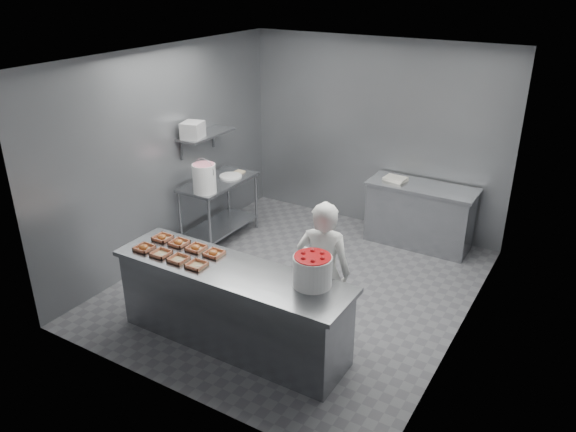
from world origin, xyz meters
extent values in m
plane|color=#4C4C51|center=(0.00, 0.00, 0.00)|extent=(4.50, 4.50, 0.00)
plane|color=white|center=(0.00, 0.00, 2.80)|extent=(4.50, 4.50, 0.00)
cube|color=slate|center=(0.00, 2.25, 1.40)|extent=(4.00, 0.04, 2.80)
cube|color=slate|center=(-2.00, 0.00, 1.40)|extent=(0.04, 4.50, 2.80)
cube|color=slate|center=(2.00, 0.00, 1.40)|extent=(0.04, 4.50, 2.80)
cube|color=slate|center=(0.00, -1.35, 0.88)|extent=(2.60, 0.70, 0.05)
cube|color=slate|center=(0.00, -1.35, 0.42)|extent=(2.50, 0.64, 0.85)
cube|color=slate|center=(-1.65, 0.60, 0.88)|extent=(0.60, 1.20, 0.04)
cube|color=slate|center=(-1.65, 0.60, 0.20)|extent=(0.56, 1.15, 0.03)
cylinder|color=slate|center=(-1.91, 0.04, 0.44)|extent=(0.04, 0.04, 0.88)
cylinder|color=slate|center=(-1.39, 0.04, 0.44)|extent=(0.04, 0.04, 0.88)
cylinder|color=slate|center=(-1.91, 1.16, 0.44)|extent=(0.04, 0.04, 0.88)
cylinder|color=slate|center=(-1.39, 1.16, 0.44)|extent=(0.04, 0.04, 0.88)
cube|color=slate|center=(0.90, 1.90, 0.88)|extent=(1.50, 0.60, 0.05)
cube|color=slate|center=(0.90, 1.90, 0.42)|extent=(1.44, 0.55, 0.85)
cube|color=slate|center=(-1.82, 0.60, 1.55)|extent=(0.35, 0.90, 0.03)
cube|color=tan|center=(-1.04, -1.49, 0.92)|extent=(0.18, 0.18, 0.04)
cube|color=white|center=(-0.99, -1.48, 0.91)|extent=(0.10, 0.06, 0.00)
ellipsoid|color=#BE702F|center=(-1.05, -1.49, 0.93)|extent=(0.10, 0.10, 0.05)
cube|color=tan|center=(-0.80, -1.49, 0.92)|extent=(0.18, 0.18, 0.04)
cube|color=white|center=(-0.75, -1.48, 0.91)|extent=(0.10, 0.06, 0.00)
cube|color=tan|center=(-0.56, -1.49, 0.92)|extent=(0.18, 0.18, 0.04)
cube|color=white|center=(-0.51, -1.48, 0.91)|extent=(0.10, 0.06, 0.00)
cube|color=tan|center=(-0.32, -1.49, 0.92)|extent=(0.18, 0.18, 0.04)
cube|color=white|center=(-0.27, -1.48, 0.91)|extent=(0.10, 0.06, 0.00)
cube|color=tan|center=(-1.04, -1.21, 0.92)|extent=(0.18, 0.18, 0.04)
cube|color=white|center=(-0.99, -1.19, 0.91)|extent=(0.10, 0.06, 0.00)
ellipsoid|color=#BE702F|center=(-1.05, -1.21, 0.93)|extent=(0.10, 0.10, 0.05)
cube|color=tan|center=(-0.80, -1.21, 0.92)|extent=(0.18, 0.18, 0.04)
cube|color=white|center=(-0.75, -1.19, 0.91)|extent=(0.10, 0.06, 0.00)
ellipsoid|color=#BE702F|center=(-0.81, -1.21, 0.93)|extent=(0.10, 0.10, 0.05)
cube|color=tan|center=(-0.56, -1.21, 0.92)|extent=(0.18, 0.18, 0.04)
cube|color=white|center=(-0.51, -1.19, 0.91)|extent=(0.10, 0.06, 0.00)
ellipsoid|color=#BE702F|center=(-0.57, -1.21, 0.93)|extent=(0.10, 0.10, 0.05)
cube|color=tan|center=(-0.32, -1.21, 0.92)|extent=(0.18, 0.18, 0.04)
cube|color=white|center=(-0.27, -1.19, 0.91)|extent=(0.10, 0.06, 0.00)
ellipsoid|color=#BE702F|center=(-0.33, -1.21, 0.93)|extent=(0.10, 0.10, 0.05)
imported|color=white|center=(0.74, -0.75, 0.79)|extent=(0.65, 0.50, 1.57)
cylinder|color=white|center=(0.86, -1.20, 1.05)|extent=(0.37, 0.37, 0.30)
cylinder|color=red|center=(0.86, -1.20, 1.19)|extent=(0.35, 0.35, 0.04)
cylinder|color=white|center=(-1.53, 0.16, 1.10)|extent=(0.31, 0.31, 0.39)
cylinder|color=#CF6783|center=(-1.53, 0.16, 1.29)|extent=(0.29, 0.29, 0.02)
torus|color=slate|center=(-1.53, 0.16, 1.21)|extent=(0.33, 0.01, 0.33)
cylinder|color=white|center=(-1.59, 0.81, 0.91)|extent=(0.40, 0.40, 0.02)
cube|color=#CCB28C|center=(-1.59, 1.04, 0.91)|extent=(0.14, 0.12, 0.02)
cube|color=gray|center=(-1.82, 0.33, 1.67)|extent=(0.32, 0.35, 0.22)
cube|color=silver|center=(0.50, 1.90, 0.92)|extent=(0.33, 0.27, 0.05)
camera|label=1|loc=(3.03, -5.28, 3.69)|focal=35.00mm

